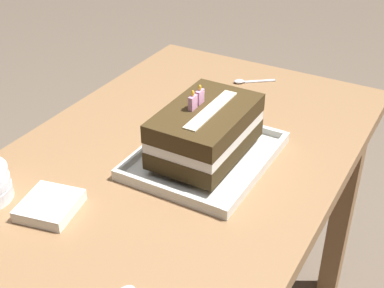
# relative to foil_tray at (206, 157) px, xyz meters

# --- Properties ---
(dining_table) EXTENTS (1.09, 0.71, 0.75)m
(dining_table) POSITION_rel_foil_tray_xyz_m (-0.00, 0.07, -0.13)
(dining_table) COLOR olive
(dining_table) RESTS_ON ground_plane
(foil_tray) EXTENTS (0.32, 0.27, 0.02)m
(foil_tray) POSITION_rel_foil_tray_xyz_m (0.00, 0.00, 0.00)
(foil_tray) COLOR silver
(foil_tray) RESTS_ON dining_table
(birthday_cake) EXTENTS (0.25, 0.16, 0.15)m
(birthday_cake) POSITION_rel_foil_tray_xyz_m (0.00, 0.00, 0.07)
(birthday_cake) COLOR #3C2C15
(birthday_cake) RESTS_ON foil_tray
(serving_spoon_near_tray) EXTENTS (0.08, 0.10, 0.01)m
(serving_spoon_near_tray) POSITION_rel_foil_tray_xyz_m (0.40, 0.09, -0.00)
(serving_spoon_near_tray) COLOR silver
(serving_spoon_near_tray) RESTS_ON dining_table
(napkin_pile) EXTENTS (0.13, 0.12, 0.02)m
(napkin_pile) POSITION_rel_foil_tray_xyz_m (-0.30, 0.18, 0.00)
(napkin_pile) COLOR white
(napkin_pile) RESTS_ON dining_table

